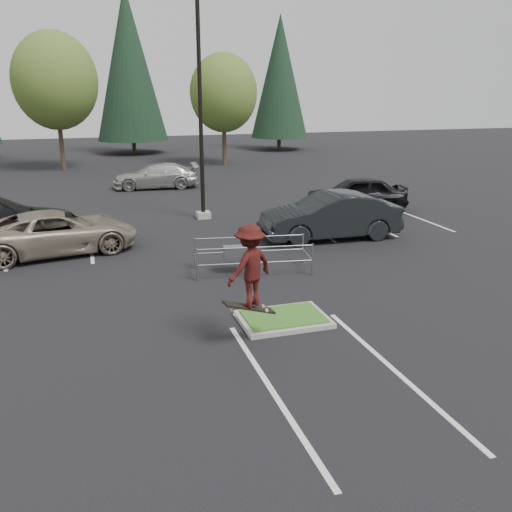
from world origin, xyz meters
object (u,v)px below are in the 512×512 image
object	(u,v)px
conif_b	(129,64)
car_far_silver	(156,176)
car_l_tan	(57,232)
car_r_black	(357,193)
conif_c	(280,77)
decid_b	(55,84)
light_pole	(201,115)
skateboarder	(249,266)
cart_corral	(240,253)
car_r_charc	(330,216)
decid_c	(223,95)

from	to	relation	value
conif_b	car_far_silver	world-z (taller)	conif_b
car_l_tan	car_r_black	xyz separation A→B (m)	(13.62, 3.43, 0.06)
conif_b	conif_c	distance (m)	14.07
decid_b	car_r_black	distance (m)	24.20
light_pole	conif_c	world-z (taller)	conif_c
conif_c	car_r_black	world-z (taller)	conif_c
skateboarder	car_l_tan	xyz separation A→B (m)	(-4.42, 9.07, -1.13)
light_pole	conif_c	xyz separation A→B (m)	(13.50, 27.50, 2.29)
light_pole	decid_b	distance (m)	19.70
cart_corral	car_r_black	distance (m)	10.93
car_far_silver	car_l_tan	bearing A→B (deg)	-16.76
decid_b	conif_c	size ratio (longest dim) A/B	0.77
conif_b	car_far_silver	xyz separation A→B (m)	(-0.49, -19.77, -7.12)
light_pole	decid_b	world-z (taller)	light_pole
car_r_charc	skateboarder	bearing A→B (deg)	-33.62
car_r_charc	car_r_black	world-z (taller)	car_r_charc
car_r_black	skateboarder	bearing A→B (deg)	-22.04
decid_c	conif_b	size ratio (longest dim) A/B	0.58
skateboarder	car_r_black	world-z (taller)	skateboarder
car_r_charc	car_r_black	distance (m)	5.67
conif_c	cart_corral	bearing A→B (deg)	-111.56
cart_corral	skateboarder	xyz separation A→B (m)	(-1.20, -5.06, 1.24)
conif_b	conif_c	world-z (taller)	conif_b
car_far_silver	cart_corral	bearing A→B (deg)	6.95
skateboarder	car_far_silver	xyz separation A→B (m)	(0.71, 21.73, -1.17)
conif_c	cart_corral	size ratio (longest dim) A/B	3.28
decid_c	skateboarder	distance (m)	31.84
light_pole	skateboarder	bearing A→B (deg)	-97.45
conif_b	car_l_tan	size ratio (longest dim) A/B	2.63
car_r_charc	light_pole	bearing A→B (deg)	-139.41
decid_b	car_r_charc	size ratio (longest dim) A/B	1.77
car_r_charc	car_l_tan	bearing A→B (deg)	-94.08
car_l_tan	car_r_black	size ratio (longest dim) A/B	1.14
conif_c	car_r_black	size ratio (longest dim) A/B	2.59
conif_c	car_far_silver	distance (m)	24.49
car_l_tan	car_r_black	bearing A→B (deg)	-86.24
light_pole	decid_b	size ratio (longest dim) A/B	1.05
skateboarder	conif_c	bearing A→B (deg)	-138.08
decid_b	car_l_tan	distance (m)	23.08
car_r_black	car_l_tan	bearing A→B (deg)	-61.53
car_l_tan	car_far_silver	bearing A→B (deg)	-32.44
conif_c	car_l_tan	xyz separation A→B (m)	(-19.62, -31.43, -6.08)
conif_b	car_l_tan	distance (m)	33.67
decid_c	car_r_charc	distance (m)	23.26
decid_b	car_l_tan	xyz separation A→B (m)	(0.39, -22.47, -5.28)
car_l_tan	car_far_silver	size ratio (longest dim) A/B	1.10
light_pole	car_l_tan	size ratio (longest dim) A/B	1.84
cart_corral	car_far_silver	distance (m)	16.67
decid_b	conif_c	distance (m)	21.94
conif_b	cart_corral	bearing A→B (deg)	-90.01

